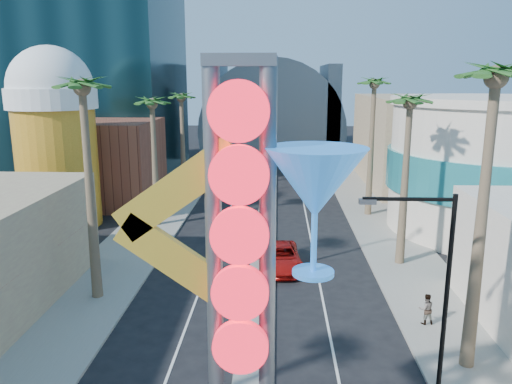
{
  "coord_description": "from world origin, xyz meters",
  "views": [
    {
      "loc": [
        0.95,
        -9.32,
        11.97
      ],
      "look_at": [
        -0.42,
        21.31,
        4.96
      ],
      "focal_mm": 35.0,
      "sensor_mm": 36.0,
      "label": 1
    }
  ],
  "objects": [
    {
      "name": "sidewalk_west",
      "position": [
        -9.5,
        35.0,
        0.07
      ],
      "size": [
        5.0,
        100.0,
        0.15
      ],
      "primitive_type": "cube",
      "color": "gray",
      "rests_on": "ground"
    },
    {
      "name": "sidewalk_east",
      "position": [
        9.5,
        35.0,
        0.07
      ],
      "size": [
        5.0,
        100.0,
        0.15
      ],
      "primitive_type": "cube",
      "color": "gray",
      "rests_on": "ground"
    },
    {
      "name": "median",
      "position": [
        0.0,
        38.0,
        0.07
      ],
      "size": [
        1.6,
        84.0,
        0.15
      ],
      "primitive_type": "cube",
      "color": "gray",
      "rests_on": "ground"
    },
    {
      "name": "brick_filler_west",
      "position": [
        -16.0,
        38.0,
        4.0
      ],
      "size": [
        10.0,
        10.0,
        8.0
      ],
      "primitive_type": "cube",
      "color": "brown",
      "rests_on": "ground"
    },
    {
      "name": "filler_east",
      "position": [
        16.0,
        48.0,
        5.0
      ],
      "size": [
        10.0,
        20.0,
        10.0
      ],
      "primitive_type": "cube",
      "color": "tan",
      "rests_on": "ground"
    },
    {
      "name": "beer_mug",
      "position": [
        -17.0,
        30.0,
        7.84
      ],
      "size": [
        7.0,
        7.0,
        14.5
      ],
      "color": "#B37717",
      "rests_on": "ground"
    },
    {
      "name": "turquoise_building",
      "position": [
        18.0,
        30.0,
        5.25
      ],
      "size": [
        16.6,
        16.6,
        10.6
      ],
      "color": "beige",
      "rests_on": "ground"
    },
    {
      "name": "canopy",
      "position": [
        0.0,
        72.0,
        4.31
      ],
      "size": [
        22.0,
        16.0,
        22.0
      ],
      "color": "slate",
      "rests_on": "ground"
    },
    {
      "name": "neon_sign",
      "position": [
        0.82,
        2.96,
        7.31
      ],
      "size": [
        6.53,
        2.6,
        12.55
      ],
      "color": "gray",
      "rests_on": "ground"
    },
    {
      "name": "streetlight_0",
      "position": [
        0.55,
        20.0,
        4.88
      ],
      "size": [
        3.79,
        0.25,
        8.0
      ],
      "color": "black",
      "rests_on": "ground"
    },
    {
      "name": "streetlight_1",
      "position": [
        -0.55,
        44.0,
        4.88
      ],
      "size": [
        3.79,
        0.25,
        8.0
      ],
      "color": "black",
      "rests_on": "ground"
    },
    {
      "name": "streetlight_2",
      "position": [
        6.72,
        8.0,
        4.83
      ],
      "size": [
        3.45,
        0.25,
        8.0
      ],
      "color": "black",
      "rests_on": "ground"
    },
    {
      "name": "palm_1",
      "position": [
        -9.0,
        16.0,
        10.82
      ],
      "size": [
        2.4,
        2.4,
        12.7
      ],
      "color": "brown",
      "rests_on": "ground"
    },
    {
      "name": "palm_2",
      "position": [
        -9.0,
        30.0,
        9.48
      ],
      "size": [
        2.4,
        2.4,
        11.2
      ],
      "color": "brown",
      "rests_on": "ground"
    },
    {
      "name": "palm_3",
      "position": [
        -9.0,
        42.0,
        9.48
      ],
      "size": [
        2.4,
        2.4,
        11.2
      ],
      "color": "brown",
      "rests_on": "ground"
    },
    {
      "name": "palm_5",
      "position": [
        9.0,
        10.0,
        11.27
      ],
      "size": [
        2.4,
        2.4,
        13.2
      ],
      "color": "brown",
      "rests_on": "ground"
    },
    {
      "name": "palm_6",
      "position": [
        9.0,
        22.0,
        9.93
      ],
      "size": [
        2.4,
        2.4,
        11.7
      ],
      "color": "brown",
      "rests_on": "ground"
    },
    {
      "name": "palm_7",
      "position": [
        9.0,
        34.0,
        10.82
      ],
      "size": [
        2.4,
        2.4,
        12.7
      ],
      "color": "brown",
      "rests_on": "ground"
    },
    {
      "name": "red_pickup",
      "position": [
        1.2,
        21.02,
        0.75
      ],
      "size": [
        2.97,
        5.6,
        1.5
      ],
      "primitive_type": "imported",
      "rotation": [
        0.0,
        0.0,
        0.09
      ],
      "color": "#B9120E",
      "rests_on": "ground"
    },
    {
      "name": "pedestrian_b",
      "position": [
        8.28,
        13.57,
        0.93
      ],
      "size": [
        0.81,
        0.67,
        1.56
      ],
      "primitive_type": "imported",
      "rotation": [
        0.0,
        0.0,
        3.25
      ],
      "color": "gray",
      "rests_on": "sidewalk_east"
    }
  ]
}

